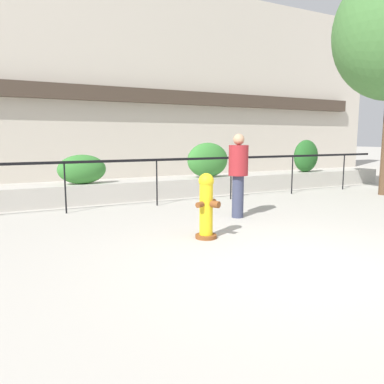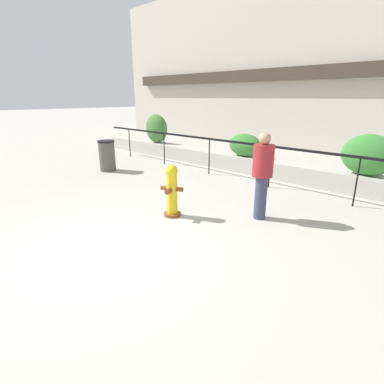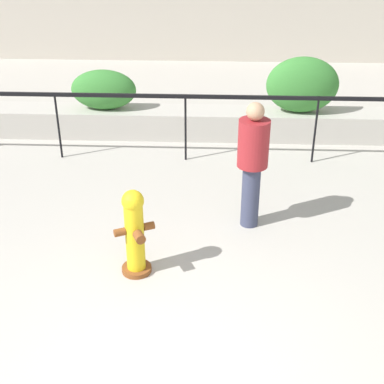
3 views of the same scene
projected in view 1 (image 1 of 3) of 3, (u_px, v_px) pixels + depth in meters
ground_plane at (296, 265)px, 4.87m from camera, size 120.00×120.00×0.00m
building_facade at (90, 79)px, 14.88m from camera, size 30.00×1.36×8.00m
planter_wall_low at (142, 190)px, 10.13m from camera, size 18.00×0.70×0.50m
fence_railing_segment at (157, 164)px, 9.05m from camera, size 15.00×0.05×1.15m
hedge_bush_1 at (82, 169)px, 9.34m from camera, size 1.20×0.56×0.73m
hedge_bush_2 at (208, 160)px, 10.94m from camera, size 1.30×0.65×1.01m
hedge_bush_3 at (306, 156)px, 12.64m from camera, size 0.94×0.58×1.08m
fire_hydrant at (206, 205)px, 6.11m from camera, size 0.47×0.48×1.08m
pedestrian at (238, 170)px, 7.67m from camera, size 0.46×0.46×1.73m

